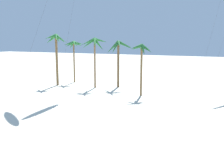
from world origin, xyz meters
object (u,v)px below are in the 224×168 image
(palm_tree_4, at_px, (142,52))
(palm_tree_1, at_px, (74,46))
(palm_tree_2, at_px, (94,46))
(palm_tree_3, at_px, (119,49))
(palm_tree_0, at_px, (56,44))

(palm_tree_4, bearing_deg, palm_tree_1, 159.36)
(palm_tree_2, distance_m, palm_tree_3, 4.33)
(palm_tree_0, relative_size, palm_tree_3, 1.14)
(palm_tree_3, bearing_deg, palm_tree_2, -145.47)
(palm_tree_2, height_order, palm_tree_3, palm_tree_2)
(palm_tree_0, relative_size, palm_tree_2, 1.08)
(palm_tree_0, distance_m, palm_tree_1, 4.61)
(palm_tree_0, xyz_separation_m, palm_tree_3, (11.17, 3.40, -0.83))
(palm_tree_1, xyz_separation_m, palm_tree_3, (10.38, -1.11, -0.31))
(palm_tree_0, relative_size, palm_tree_4, 1.21)
(palm_tree_1, relative_size, palm_tree_2, 0.94)
(palm_tree_1, height_order, palm_tree_2, palm_tree_2)
(palm_tree_1, relative_size, palm_tree_3, 0.99)
(palm_tree_2, distance_m, palm_tree_4, 10.11)
(palm_tree_0, distance_m, palm_tree_3, 11.71)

